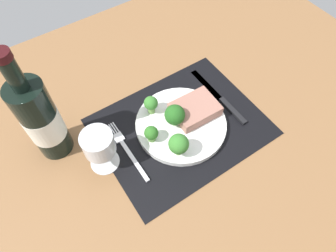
{
  "coord_description": "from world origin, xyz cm",
  "views": [
    {
      "loc": [
        -26.72,
        -34.01,
        66.05
      ],
      "look_at": [
        -3.37,
        0.99,
        1.9
      ],
      "focal_mm": 32.09,
      "sensor_mm": 36.0,
      "label": 1
    }
  ],
  "objects": [
    {
      "name": "ground_plane",
      "position": [
        0.0,
        0.0,
        -1.5
      ],
      "size": [
        140.0,
        110.0,
        3.0
      ],
      "primitive_type": "cube",
      "color": "brown"
    },
    {
      "name": "placemat",
      "position": [
        0.0,
        0.0,
        0.15
      ],
      "size": [
        42.07,
        33.15,
        0.3
      ],
      "primitive_type": "cube",
      "color": "black",
      "rests_on": "ground_plane"
    },
    {
      "name": "plate",
      "position": [
        0.0,
        0.0,
        1.1
      ],
      "size": [
        23.54,
        23.54,
        1.6
      ],
      "primitive_type": "cylinder",
      "color": "white",
      "rests_on": "placemat"
    },
    {
      "name": "steak",
      "position": [
        4.85,
        0.68,
        3.35
      ],
      "size": [
        11.81,
        9.29,
        2.9
      ],
      "primitive_type": "cube",
      "rotation": [
        0.0,
        0.0,
        -0.03
      ],
      "color": "#9E6B5B",
      "rests_on": "plate"
    },
    {
      "name": "broccoli_front_edge",
      "position": [
        -5.59,
        -6.77,
        5.95
      ],
      "size": [
        4.87,
        4.87,
        6.63
      ],
      "color": "#6B994C",
      "rests_on": "plate"
    },
    {
      "name": "broccoli_back_left",
      "position": [
        -1.57,
        0.68,
        5.77
      ],
      "size": [
        5.18,
        5.18,
        6.52
      ],
      "color": "#5B8942",
      "rests_on": "plate"
    },
    {
      "name": "broccoli_near_steak",
      "position": [
        -4.44,
        7.25,
        5.16
      ],
      "size": [
        3.64,
        3.64,
        5.42
      ],
      "color": "#6B994C",
      "rests_on": "plate"
    },
    {
      "name": "broccoli_center",
      "position": [
        -8.88,
        0.5,
        4.52
      ],
      "size": [
        3.49,
        3.49,
        4.62
      ],
      "color": "#5B8942",
      "rests_on": "plate"
    },
    {
      "name": "fork",
      "position": [
        -15.28,
        1.42,
        0.55
      ],
      "size": [
        2.4,
        19.2,
        0.5
      ],
      "rotation": [
        0.0,
        0.0,
        -0.05
      ],
      "color": "silver",
      "rests_on": "placemat"
    },
    {
      "name": "knife",
      "position": [
        14.4,
        0.53,
        0.6
      ],
      "size": [
        1.8,
        23.0,
        0.8
      ],
      "rotation": [
        0.0,
        0.0,
        0.01
      ],
      "color": "black",
      "rests_on": "placemat"
    },
    {
      "name": "wine_bottle",
      "position": [
        -29.19,
        12.5,
        11.61
      ],
      "size": [
        8.13,
        8.13,
        31.47
      ],
      "color": "black",
      "rests_on": "ground_plane"
    },
    {
      "name": "wine_glass",
      "position": [
        -21.26,
        1.81,
        8.11
      ],
      "size": [
        7.27,
        7.27,
        11.74
      ],
      "color": "silver",
      "rests_on": "ground_plane"
    }
  ]
}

